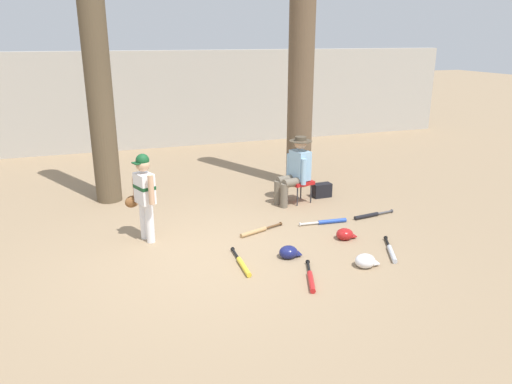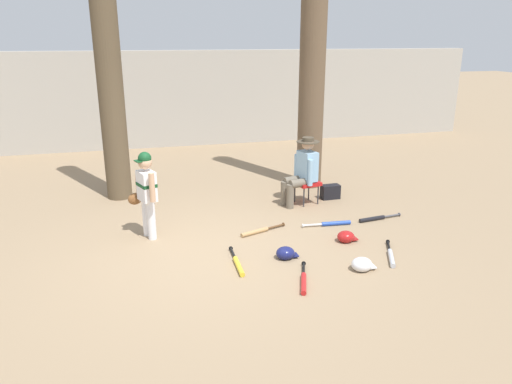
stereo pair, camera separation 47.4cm
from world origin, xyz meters
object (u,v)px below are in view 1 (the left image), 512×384
Objects in this scene: folding_stool at (299,183)px; young_ballplayer at (144,192)px; seated_spectator at (295,169)px; batting_helmet_navy at (289,252)px; handbag_beside_stool at (322,190)px; bat_blue_youth at (329,222)px; tree_near_player at (97,71)px; bat_aluminum_silver at (391,252)px; batting_helmet_white at (365,261)px; bat_yellow_trainer at (242,265)px; bat_red_barrel at (311,279)px; batting_helmet_red at (345,234)px; tree_behind_spectator at (301,58)px; bat_wood_tan at (257,231)px; bat_black_composite at (369,215)px.

young_ballplayer is at bearing -163.29° from folding_stool.
seated_spectator reaches higher than batting_helmet_navy.
bat_blue_youth is (-0.50, -1.26, -0.10)m from handbag_beside_stool.
tree_near_player is at bearing 158.42° from seated_spectator.
batting_helmet_white is (-0.54, -0.21, 0.05)m from bat_aluminum_silver.
batting_helmet_white is at bearing -18.56° from bat_yellow_trainer.
batting_helmet_white reaches higher than bat_red_barrel.
young_ballplayer is at bearing 144.82° from batting_helmet_navy.
handbag_beside_stool is at bearing 16.20° from young_ballplayer.
handbag_beside_stool is at bearing 74.86° from batting_helmet_white.
young_ballplayer is at bearing -163.80° from handbag_beside_stool.
bat_yellow_trainer is 1.75m from batting_helmet_red.
batting_helmet_red is (1.71, 0.38, 0.04)m from bat_yellow_trainer.
bat_yellow_trainer and bat_red_barrel have the same top height.
batting_helmet_red is (3.20, -2.99, -2.23)m from tree_near_player.
batting_helmet_white is at bearing -34.78° from batting_helmet_navy.
young_ballplayer is 3.22m from batting_helmet_white.
bat_wood_tan is (-1.64, -2.17, -2.43)m from tree_behind_spectator.
folding_stool is at bearing 88.62° from batting_helmet_red.
batting_helmet_red is at bearing 16.58° from batting_helmet_navy.
batting_helmet_navy is (0.68, 0.07, 0.04)m from bat_yellow_trainer.
tree_behind_spectator reaches higher than batting_helmet_white.
bat_yellow_trainer is 2.72× the size of batting_helmet_navy.
handbag_beside_stool is at bearing 61.34° from bat_red_barrel.
bat_blue_youth is 2.50× the size of batting_helmet_white.
bat_blue_youth is at bearing 80.58° from batting_helmet_white.
bat_wood_tan is at bearing -49.13° from tree_near_player.
bat_wood_tan is 0.98× the size of bat_black_composite.
tree_near_player is at bearing 123.33° from batting_helmet_navy.
bat_aluminum_silver is at bearing -77.68° from bat_blue_youth.
bat_blue_youth is (0.12, -1.11, -0.61)m from seated_spectator.
bat_aluminum_silver is 1.00× the size of bat_red_barrel.
tree_near_player is at bearing 136.92° from batting_helmet_red.
tree_behind_spectator is at bearing 30.06° from young_ballplayer.
bat_black_composite is 1.86m from batting_helmet_white.
young_ballplayer reaches higher than bat_blue_youth.
handbag_beside_stool is at bearing 13.24° from seated_spectator.
tree_behind_spectator is 16.79× the size of handbag_beside_stool.
bat_aluminum_silver and bat_wood_tan have the same top height.
folding_stool is (-0.44, -1.04, -2.10)m from tree_behind_spectator.
bat_blue_youth is (2.83, -0.29, -0.71)m from young_ballplayer.
handbag_beside_stool is 1.97m from batting_helmet_red.
bat_aluminum_silver is (-0.21, -2.57, -0.10)m from handbag_beside_stool.
bat_black_composite is 0.77m from bat_blue_youth.
handbag_beside_stool is 1.07× the size of batting_helmet_white.
bat_aluminum_silver is (3.55, -3.67, -2.27)m from tree_near_player.
folding_stool is at bearing 90.96° from bat_blue_youth.
bat_red_barrel is (-1.08, -2.80, -0.33)m from folding_stool.
young_ballplayer is at bearing 161.60° from batting_helmet_red.
batting_helmet_navy is at bearing -163.42° from batting_helmet_red.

